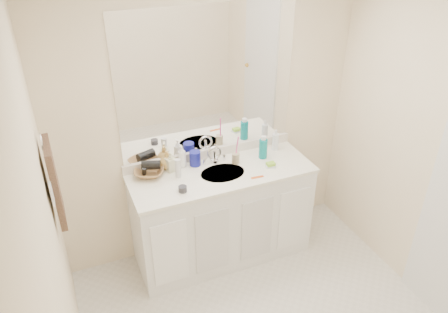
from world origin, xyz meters
name	(u,v)px	position (x,y,z in m)	size (l,w,h in m)	color
ceiling	(307,0)	(0.00, 0.00, 2.40)	(2.60, 2.60, 0.02)	white
wall_back	(209,123)	(0.00, 1.30, 1.20)	(2.60, 0.02, 2.40)	#FDEBC6
wall_left	(59,273)	(-1.30, 0.00, 1.20)	(0.02, 2.60, 2.40)	#FDEBC6
vanity_cabinet	(222,216)	(0.00, 1.02, 0.42)	(1.50, 0.55, 0.85)	white
countertop	(222,173)	(0.00, 1.02, 0.86)	(1.52, 0.57, 0.03)	white
backsplash	(210,153)	(0.00, 1.29, 0.92)	(1.52, 0.03, 0.08)	silver
sink_basin	(223,174)	(0.00, 1.00, 0.87)	(0.37, 0.37, 0.02)	beige
faucet	(214,157)	(0.00, 1.18, 0.94)	(0.02, 0.02, 0.11)	silver
mirror	(208,82)	(0.00, 1.29, 1.56)	(1.48, 0.01, 1.20)	white
blue_mug	(195,158)	(-0.16, 1.21, 0.94)	(0.09, 0.09, 0.13)	navy
tan_cup	(236,158)	(0.16, 1.11, 0.92)	(0.07, 0.07, 0.09)	tan
toothbrush	(237,147)	(0.17, 1.11, 1.03)	(0.01, 0.01, 0.21)	#FF43A7
mouthwash_bottle	(263,149)	(0.42, 1.10, 0.97)	(0.07, 0.07, 0.17)	#0B8085
clear_pump_bottle	(275,142)	(0.58, 1.19, 0.96)	(0.06, 0.06, 0.15)	white
soap_dish	(271,166)	(0.41, 0.94, 0.89)	(0.09, 0.07, 0.01)	silver
green_soap	(271,164)	(0.41, 0.94, 0.90)	(0.07, 0.05, 0.02)	#8BC730
orange_comb	(257,177)	(0.23, 0.83, 0.88)	(0.11, 0.02, 0.00)	#DE5417
dark_jar	(183,189)	(-0.38, 0.88, 0.90)	(0.06, 0.06, 0.05)	#2B2A30
extra_white_bottle	(178,168)	(-0.35, 1.09, 0.96)	(0.05, 0.05, 0.16)	silver
soap_bottle_white	(182,156)	(-0.27, 1.23, 0.98)	(0.07, 0.07, 0.19)	white
soap_bottle_cream	(171,162)	(-0.38, 1.20, 0.96)	(0.08, 0.08, 0.17)	#EDECC1
soap_bottle_yellow	(167,160)	(-0.39, 1.25, 0.96)	(0.13, 0.13, 0.16)	tan
wicker_basket	(149,172)	(-0.56, 1.20, 0.91)	(0.24, 0.24, 0.06)	olive
hair_dryer	(151,165)	(-0.54, 1.20, 0.97)	(0.07, 0.07, 0.15)	black
towel_ring	(41,141)	(-1.27, 0.77, 1.55)	(0.11, 0.11, 0.01)	silver
hand_towel	(55,183)	(-1.25, 0.77, 1.25)	(0.04, 0.32, 0.55)	#31231A
switch_plate	(52,194)	(-1.27, 0.57, 1.30)	(0.01, 0.09, 0.13)	white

